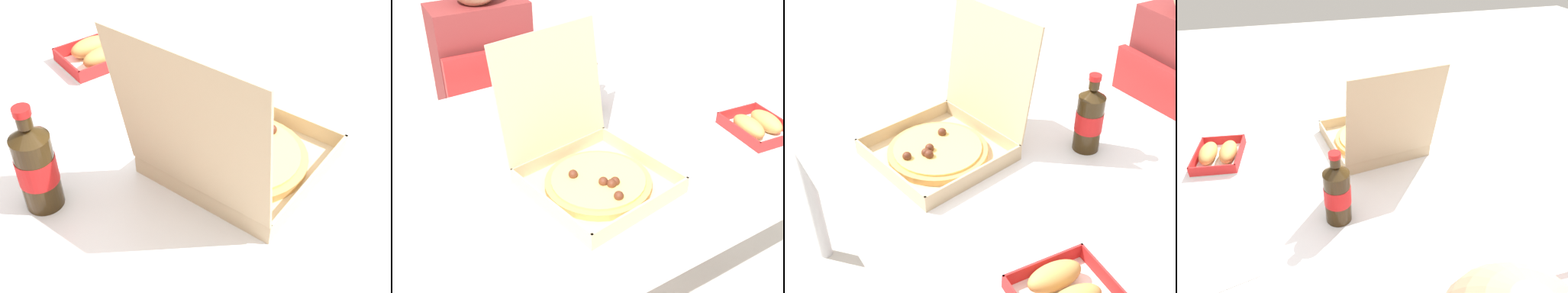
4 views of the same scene
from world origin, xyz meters
The scene contains 7 objects.
dining_table centered at (0.00, 0.00, 0.68)m, with size 1.45×0.98×0.75m.
chair centered at (-0.01, 0.73, 0.48)m, with size 0.43×0.43×0.83m.
diner_person centered at (-0.01, 0.79, 0.69)m, with size 0.37×0.43×1.15m.
pizza_box_open centered at (-0.09, -0.15, 0.80)m, with size 0.36×0.41×0.36m.
bread_side_box centered at (0.46, -0.21, 0.78)m, with size 0.17×0.21×0.06m.
cola_bottle centered at (0.11, 0.17, 0.85)m, with size 0.07×0.07×0.22m.
paper_menu centered at (0.44, 0.27, 0.75)m, with size 0.21×0.15×0.00m, color white.
Camera 2 is at (-0.64, -1.02, 1.53)m, focal length 46.43 mm.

